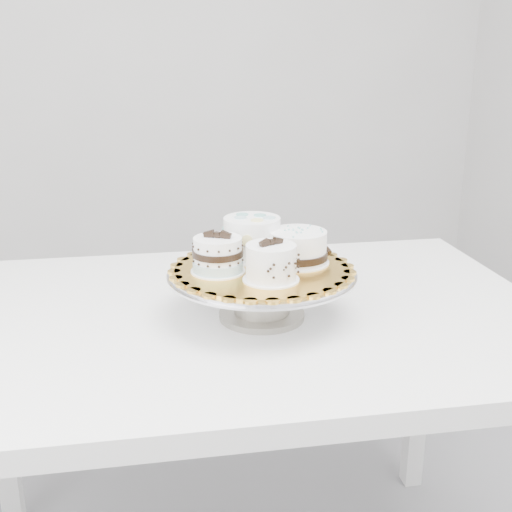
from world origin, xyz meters
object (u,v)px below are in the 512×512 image
object	(u,v)px
table	(240,344)
cake_ribbon	(298,248)
cake_swirl	(271,263)
cake_banded	(218,256)
cake_stand	(262,285)
cake_board	(262,269)
cake_dots	(252,237)

from	to	relation	value
table	cake_ribbon	world-z (taller)	cake_ribbon
cake_swirl	cake_banded	distance (m)	0.11
cake_stand	table	bearing A→B (deg)	122.19
cake_swirl	cake_ribbon	distance (m)	0.11
cake_board	cake_swirl	bearing A→B (deg)	-95.79
cake_swirl	cake_board	bearing A→B (deg)	67.73
table	cake_ribbon	distance (m)	0.24
cake_board	cake_swirl	world-z (taller)	cake_swirl
cake_swirl	cake_stand	bearing A→B (deg)	67.73
table	cake_dots	world-z (taller)	cake_dots
cake_board	cake_ribbon	size ratio (longest dim) A/B	2.56
cake_board	cake_swirl	xyz separation A→B (m)	(-0.01, -0.07, 0.03)
table	cake_stand	distance (m)	0.15
table	cake_dots	xyz separation A→B (m)	(0.03, 0.02, 0.22)
cake_banded	cake_ribbon	distance (m)	0.16
cake_banded	table	bearing A→B (deg)	71.09
table	cake_board	world-z (taller)	cake_board
cake_swirl	cake_ribbon	bearing A→B (deg)	26.14
cake_swirl	cake_ribbon	world-z (taller)	cake_swirl
cake_banded	cake_ribbon	xyz separation A→B (m)	(0.16, 0.00, -0.00)
cake_banded	cake_ribbon	size ratio (longest dim) A/B	0.96
table	cake_stand	bearing A→B (deg)	-49.15
table	cake_board	distance (m)	0.18
cake_stand	cake_ribbon	xyz separation A→B (m)	(0.08, 0.01, 0.07)
cake_swirl	cake_dots	xyz separation A→B (m)	(0.01, 0.14, 0.01)
cake_board	cake_banded	world-z (taller)	cake_banded
cake_board	cake_dots	distance (m)	0.08
table	cake_banded	world-z (taller)	cake_banded
cake_stand	cake_swirl	xyz separation A→B (m)	(-0.01, -0.07, 0.07)
cake_banded	cake_ribbon	world-z (taller)	cake_banded
table	cake_dots	bearing A→B (deg)	39.93
cake_dots	cake_stand	bearing A→B (deg)	-86.11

